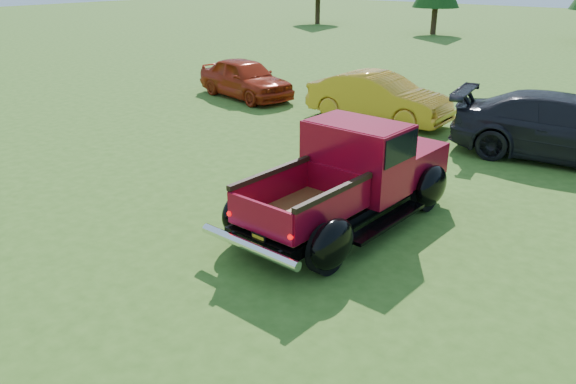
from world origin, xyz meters
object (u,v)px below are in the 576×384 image
at_px(pickup_truck, 356,174).
at_px(show_car_grey, 568,128).
at_px(show_car_red, 245,78).
at_px(show_car_yellow, 379,97).

height_order(pickup_truck, show_car_grey, pickup_truck).
distance_m(show_car_red, show_car_yellow, 5.00).
xyz_separation_m(show_car_yellow, show_car_grey, (5.06, -0.32, 0.06)).
height_order(show_car_red, show_car_yellow, show_car_yellow).
distance_m(show_car_red, show_car_grey, 10.06).
bearing_deg(show_car_yellow, show_car_grey, -95.94).
bearing_deg(show_car_red, show_car_yellow, -76.88).
xyz_separation_m(pickup_truck, show_car_red, (-8.12, 5.85, -0.17)).
height_order(show_car_yellow, show_car_grey, show_car_grey).
bearing_deg(show_car_yellow, show_car_red, 89.62).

